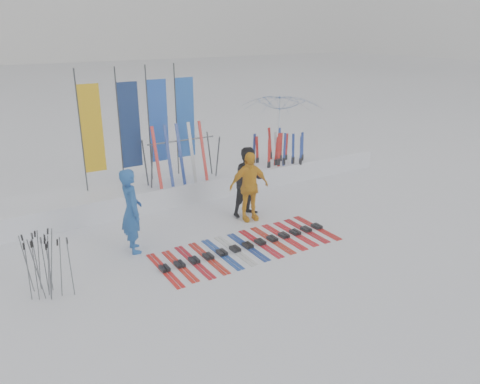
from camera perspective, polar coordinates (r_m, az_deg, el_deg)
ground at (r=10.34m, az=3.74°, el=-7.99°), size 120.00×120.00×0.00m
snow_bank at (r=13.91m, az=-7.20°, el=0.69°), size 14.00×1.60×0.60m
person_blue at (r=10.51m, az=-13.08°, el=-2.24°), size 0.54×0.75×1.92m
person_black at (r=12.22m, az=1.13°, el=1.25°), size 0.96×0.78×1.86m
person_yellow at (r=11.93m, az=1.10°, el=0.67°), size 1.11×0.60×1.81m
tent_canopy at (r=16.84m, az=4.99°, el=7.62°), size 3.44×3.48×2.58m
ski_row at (r=10.75m, az=0.94°, el=-6.58°), size 4.26×1.68×0.07m
pole_cluster at (r=9.46m, az=-22.70°, el=-8.28°), size 0.76×0.77×1.25m
feather_flags at (r=13.24m, az=-11.88°, el=8.18°), size 3.30×0.24×3.20m
ski_rack at (r=13.20m, az=-7.08°, el=4.58°), size 2.04×0.80×1.23m
upright_skis at (r=15.13m, az=4.78°, el=4.25°), size 1.59×0.98×1.69m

